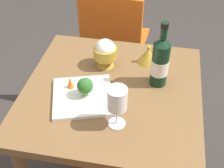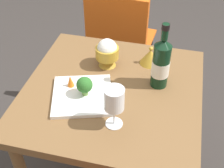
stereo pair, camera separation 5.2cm
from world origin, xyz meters
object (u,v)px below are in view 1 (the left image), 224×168
(chair_near_window, at_px, (113,37))
(wine_bottle, at_px, (160,62))
(rice_bowl_lid, at_px, (148,55))
(carrot_garnish_left, at_px, (70,82))
(wine_glass, at_px, (117,100))
(broccoli_floret, at_px, (85,86))
(rice_bowl, at_px, (105,52))
(serving_plate, at_px, (83,96))

(chair_near_window, distance_m, wine_bottle, 0.79)
(rice_bowl_lid, relative_size, carrot_garnish_left, 1.83)
(wine_glass, bearing_deg, broccoli_floret, 141.98)
(chair_near_window, xyz_separation_m, rice_bowl, (0.07, -0.56, 0.26))
(wine_bottle, height_order, carrot_garnish_left, wine_bottle)
(wine_glass, relative_size, rice_bowl_lid, 1.79)
(chair_near_window, bearing_deg, rice_bowl_lid, -57.68)
(wine_bottle, distance_m, serving_plate, 0.36)
(wine_glass, bearing_deg, rice_bowl, 108.30)
(serving_plate, bearing_deg, wine_glass, -35.35)
(rice_bowl_lid, bearing_deg, wine_bottle, -68.05)
(rice_bowl, bearing_deg, carrot_garnish_left, -118.76)
(wine_glass, bearing_deg, serving_plate, 144.65)
(rice_bowl, xyz_separation_m, rice_bowl_lid, (0.20, 0.06, -0.04))
(serving_plate, distance_m, carrot_garnish_left, 0.08)
(rice_bowl_lid, xyz_separation_m, serving_plate, (-0.24, -0.31, -0.03))
(rice_bowl_lid, bearing_deg, rice_bowl, -161.85)
(chair_near_window, relative_size, serving_plate, 2.71)
(carrot_garnish_left, bearing_deg, rice_bowl_lid, 40.99)
(chair_near_window, xyz_separation_m, broccoli_floret, (0.03, -0.81, 0.26))
(chair_near_window, bearing_deg, rice_bowl, -78.83)
(wine_bottle, height_order, rice_bowl, wine_bottle)
(broccoli_floret, bearing_deg, serving_plate, -167.97)
(chair_near_window, bearing_deg, broccoli_floret, -83.27)
(broccoli_floret, height_order, carrot_garnish_left, broccoli_floret)
(serving_plate, distance_m, broccoli_floret, 0.06)
(chair_near_window, bearing_deg, serving_plate, -84.14)
(serving_plate, relative_size, broccoli_floret, 3.65)
(rice_bowl_lid, xyz_separation_m, carrot_garnish_left, (-0.31, -0.27, 0.01))
(wine_glass, bearing_deg, chair_near_window, 101.32)
(rice_bowl, xyz_separation_m, broccoli_floret, (-0.03, -0.24, -0.01))
(broccoli_floret, bearing_deg, chair_near_window, 92.17)
(wine_bottle, bearing_deg, serving_plate, -152.49)
(chair_near_window, xyz_separation_m, serving_plate, (0.02, -0.81, 0.20))
(wine_bottle, bearing_deg, carrot_garnish_left, -162.20)
(serving_plate, bearing_deg, wine_bottle, 27.51)
(chair_near_window, height_order, wine_glass, wine_glass)
(rice_bowl_lid, bearing_deg, carrot_garnish_left, -139.01)
(rice_bowl, relative_size, rice_bowl_lid, 1.42)
(wine_bottle, xyz_separation_m, carrot_garnish_left, (-0.37, -0.12, -0.07))
(broccoli_floret, bearing_deg, carrot_garnish_left, 154.13)
(wine_bottle, relative_size, wine_glass, 1.70)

